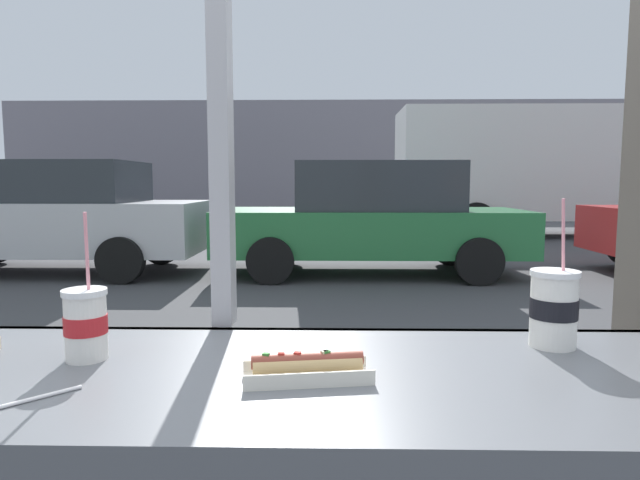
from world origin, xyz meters
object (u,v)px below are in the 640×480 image
Objects in this scene: soda_cup_right at (554,307)px; soda_cup_left at (86,323)px; box_truck at (534,169)px; parked_car_silver at (50,216)px; hotdog_tray_near at (307,368)px; parked_car_green at (372,218)px.

soda_cup_left is at bearing -173.63° from soda_cup_right.
box_truck reaches higher than soda_cup_left.
parked_car_silver is (-3.74, 7.00, -0.21)m from soda_cup_left.
soda_cup_right is 13.66m from box_truck.
hotdog_tray_near is (-0.53, -0.22, -0.06)m from soda_cup_right.
soda_cup_right is 8.36m from parked_car_silver.
soda_cup_left is 0.07× the size of parked_car_silver.
parked_car_green is at bearing -0.00° from parked_car_silver.
soda_cup_right is at bearing 6.37° from soda_cup_left.
hotdog_tray_near is at bearing -59.47° from parked_car_silver.
box_truck is (9.37, 5.93, 0.86)m from parked_car_silver.
box_truck is (4.53, 5.93, 0.87)m from parked_car_green.
soda_cup_right reaches higher than hotdog_tray_near.
soda_cup_right is at bearing 22.24° from hotdog_tray_near.
box_truck is at bearing 66.45° from soda_cup_left.
parked_car_green is at bearing 84.78° from hotdog_tray_near.
hotdog_tray_near is 0.05× the size of parked_car_silver.
parked_car_silver is 11.13m from box_truck.
parked_car_silver is 1.03× the size of parked_car_green.
hotdog_tray_near is at bearing -111.66° from box_truck.
parked_car_green is (0.12, 6.89, -0.24)m from soda_cup_right.
box_truck is at bearing 32.34° from parked_car_silver.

